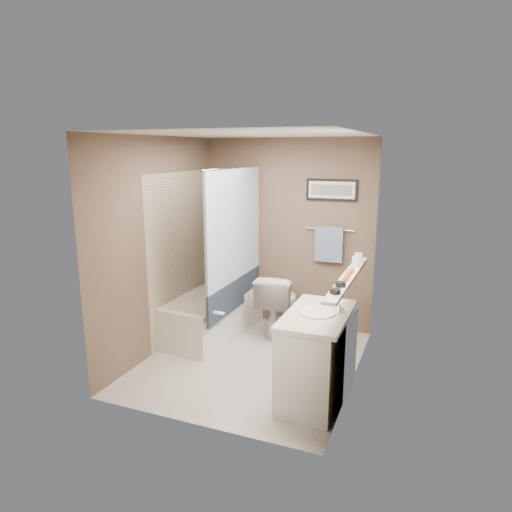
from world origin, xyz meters
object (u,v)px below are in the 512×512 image
at_px(bathtub, 213,314).
at_px(hair_brush_front, 346,276).
at_px(candle_bowl_far, 340,284).
at_px(toilet, 279,304).
at_px(vanity, 317,359).
at_px(glass_jar, 358,258).
at_px(soap_bottle, 356,259).
at_px(candle_bowl_near, 335,291).
at_px(hair_brush_back, 349,272).

height_order(bathtub, hair_brush_front, hair_brush_front).
distance_m(bathtub, candle_bowl_far, 2.26).
height_order(toilet, vanity, vanity).
bearing_deg(toilet, vanity, 117.77).
bearing_deg(glass_jar, vanity, -101.89).
bearing_deg(soap_bottle, vanity, -104.56).
xyz_separation_m(candle_bowl_near, hair_brush_back, (0.00, 0.61, 0.00)).
distance_m(toilet, hair_brush_front, 1.66).
relative_size(bathtub, hair_brush_front, 6.82).
xyz_separation_m(candle_bowl_near, glass_jar, (0.00, 1.11, 0.03)).
bearing_deg(hair_brush_front, glass_jar, 90.00).
height_order(candle_bowl_far, hair_brush_front, hair_brush_front).
height_order(bathtub, candle_bowl_far, candle_bowl_far).
distance_m(vanity, hair_brush_front, 0.80).
bearing_deg(candle_bowl_far, vanity, 173.02).
height_order(candle_bowl_far, glass_jar, glass_jar).
bearing_deg(candle_bowl_far, bathtub, 149.13).
bearing_deg(bathtub, candle_bowl_far, -25.83).
distance_m(bathtub, soap_bottle, 2.04).
bearing_deg(soap_bottle, bathtub, 169.47).
bearing_deg(soap_bottle, hair_brush_front, -90.00).
relative_size(hair_brush_back, soap_bottle, 1.52).
relative_size(hair_brush_back, glass_jar, 2.20).
bearing_deg(candle_bowl_near, bathtub, 144.42).
bearing_deg(toilet, glass_jar, 151.86).
bearing_deg(hair_brush_front, bathtub, 155.86).
relative_size(glass_jar, soap_bottle, 0.69).
bearing_deg(bathtub, toilet, 25.32).
bearing_deg(hair_brush_back, vanity, -115.93).
height_order(vanity, candle_bowl_far, candle_bowl_far).
bearing_deg(bathtub, candle_bowl_near, -30.54).
bearing_deg(candle_bowl_near, candle_bowl_far, 90.00).
distance_m(hair_brush_back, glass_jar, 0.50).
bearing_deg(vanity, hair_brush_back, 68.26).
bearing_deg(toilet, candle_bowl_near, 118.82).
bearing_deg(hair_brush_back, candle_bowl_near, -90.00).
xyz_separation_m(hair_brush_front, hair_brush_back, (0.00, 0.14, 0.00)).
height_order(bathtub, soap_bottle, soap_bottle).
relative_size(bathtub, hair_brush_back, 6.82).
bearing_deg(toilet, hair_brush_front, 128.88).
distance_m(candle_bowl_far, glass_jar, 0.90).
bearing_deg(candle_bowl_far, hair_brush_front, 90.00).
bearing_deg(hair_brush_front, candle_bowl_far, -90.00).
xyz_separation_m(hair_brush_front, glass_jar, (0.00, 0.63, 0.03)).
bearing_deg(bathtub, hair_brush_back, -15.36).
bearing_deg(vanity, toilet, 126.11).
relative_size(toilet, candle_bowl_far, 8.74).
height_order(candle_bowl_near, soap_bottle, soap_bottle).
distance_m(vanity, soap_bottle, 1.08).
distance_m(candle_bowl_far, hair_brush_front, 0.27).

